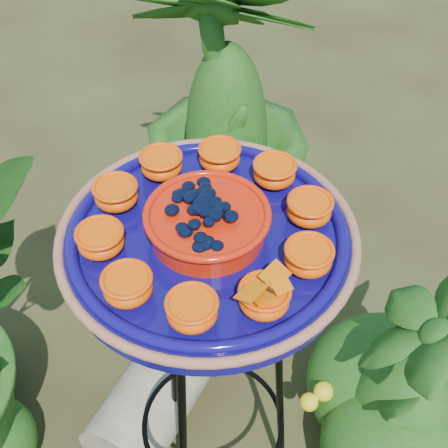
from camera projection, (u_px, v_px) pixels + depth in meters
The scene contains 5 objects.
tripod_stand at pixel (211, 368), 1.35m from camera, with size 0.37×0.39×0.96m.
feeder_dish at pixel (208, 235), 1.05m from camera, with size 0.51×0.51×0.12m.
driftwood_log at pixel (176, 362), 1.90m from camera, with size 0.23×0.23×0.68m, color tan.
shrub_back_right at pixel (227, 113), 2.11m from camera, with size 0.58×0.58×1.04m, color #164C14.
shrub_front_right at pixel (414, 378), 1.57m from camera, with size 0.40×0.27×0.76m, color #164C14.
Camera 1 is at (-0.36, -0.66, 1.77)m, focal length 50.00 mm.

